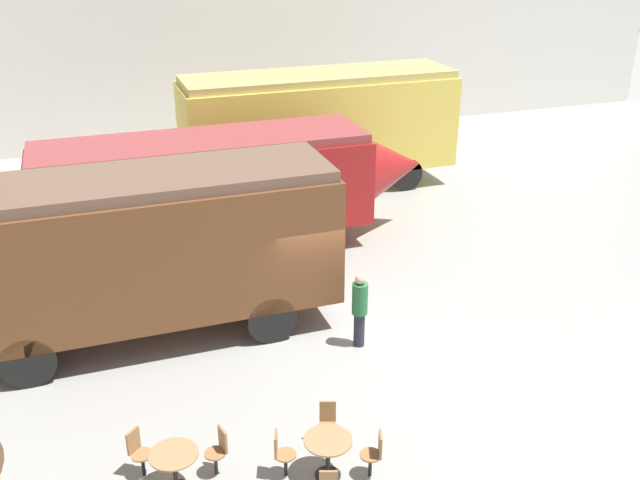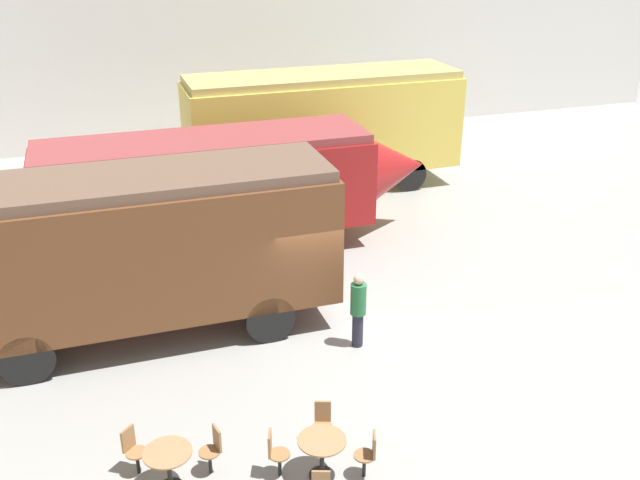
% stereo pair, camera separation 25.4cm
% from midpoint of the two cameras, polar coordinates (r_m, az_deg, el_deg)
% --- Properties ---
extents(ground_plane, '(80.00, 80.00, 0.00)m').
position_cam_midpoint_polar(ground_plane, '(16.65, 0.78, -6.48)').
color(ground_plane, gray).
extents(backdrop_wall, '(44.00, 0.15, 9.00)m').
position_cam_midpoint_polar(backdrop_wall, '(29.78, -9.41, 16.24)').
color(backdrop_wall, silver).
rests_on(backdrop_wall, ground_plane).
extents(passenger_coach_vintage, '(9.10, 2.61, 3.96)m').
position_cam_midpoint_polar(passenger_coach_vintage, '(24.12, 0.57, 9.41)').
color(passenger_coach_vintage, '#E0C64C').
rests_on(passenger_coach_vintage, ground_plane).
extents(streamlined_locomotive, '(10.90, 2.59, 3.28)m').
position_cam_midpoint_polar(streamlined_locomotive, '(19.68, -6.50, 4.67)').
color(streamlined_locomotive, maroon).
rests_on(streamlined_locomotive, ground_plane).
extents(passenger_coach_wooden, '(8.31, 2.49, 3.77)m').
position_cam_midpoint_polar(passenger_coach_wooden, '(15.58, -13.70, -0.29)').
color(passenger_coach_wooden, brown).
rests_on(passenger_coach_wooden, ground_plane).
extents(cafe_table_near, '(0.80, 0.80, 0.75)m').
position_cam_midpoint_polar(cafe_table_near, '(12.21, -11.44, -16.90)').
color(cafe_table_near, black).
rests_on(cafe_table_near, ground_plane).
extents(cafe_table_far, '(0.81, 0.81, 0.75)m').
position_cam_midpoint_polar(cafe_table_far, '(12.20, 0.78, -16.31)').
color(cafe_table_far, black).
rests_on(cafe_table_far, ground_plane).
extents(cafe_chair_0, '(0.40, 0.40, 0.87)m').
position_cam_midpoint_polar(cafe_chair_0, '(12.67, -14.18, -15.81)').
color(cafe_chair_0, black).
rests_on(cafe_chair_0, ground_plane).
extents(cafe_chair_2, '(0.38, 0.36, 0.87)m').
position_cam_midpoint_polar(cafe_chair_2, '(12.44, -7.95, -16.09)').
color(cafe_chair_2, black).
rests_on(cafe_chair_2, ground_plane).
extents(cafe_chair_7, '(0.39, 0.37, 0.87)m').
position_cam_midpoint_polar(cafe_chair_7, '(12.27, 4.56, -16.56)').
color(cafe_chair_7, black).
rests_on(cafe_chair_7, ground_plane).
extents(cafe_chair_8, '(0.37, 0.39, 0.87)m').
position_cam_midpoint_polar(cafe_chair_8, '(12.84, 0.80, -14.30)').
color(cafe_chair_8, black).
rests_on(cafe_chair_8, ground_plane).
extents(cafe_chair_9, '(0.39, 0.37, 0.87)m').
position_cam_midpoint_polar(cafe_chair_9, '(12.27, -3.01, -16.50)').
color(cafe_chair_9, black).
rests_on(cafe_chair_9, ground_plane).
extents(visitor_person, '(0.34, 0.34, 1.73)m').
position_cam_midpoint_polar(visitor_person, '(15.31, 3.55, -5.41)').
color(visitor_person, '#262633').
rests_on(visitor_person, ground_plane).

